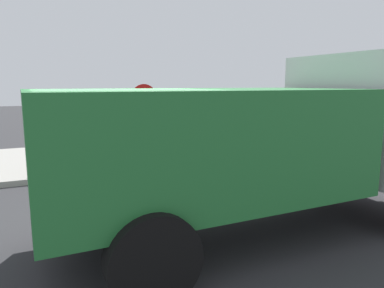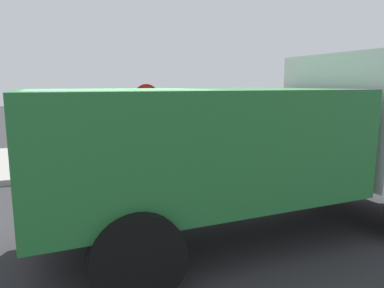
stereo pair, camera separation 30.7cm
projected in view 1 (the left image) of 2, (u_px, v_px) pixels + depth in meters
The scene contains 6 objects.
ground_plane at pixel (124, 237), 5.89m from camera, with size 80.00×80.00×0.00m, color #2D2D30.
sidewalk_curb at pixel (75, 159), 11.72m from camera, with size 36.00×5.00×0.15m, color #99968E.
fire_hydrant at pixel (66, 153), 10.02m from camera, with size 0.27×0.61×0.82m.
loose_tire at pixel (56, 153), 9.45m from camera, with size 1.08×1.08×0.23m, color black.
stop_sign at pixel (144, 109), 10.48m from camera, with size 0.76×0.08×2.32m.
dump_truck_green at pixel (270, 137), 5.99m from camera, with size 7.04×2.88×3.00m.
Camera 1 is at (-1.30, -5.52, 2.48)m, focal length 33.77 mm.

